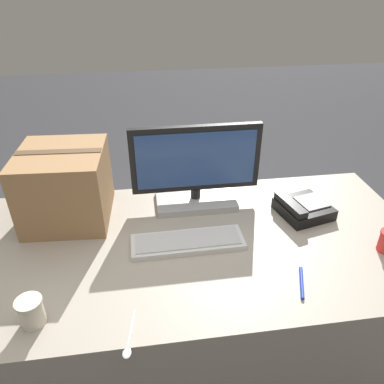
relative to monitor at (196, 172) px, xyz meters
The scene contains 9 objects.
ground_plane 0.96m from the monitor, 94.47° to the right, with size 12.00×12.00×0.00m, color #38383D.
office_desk 0.61m from the monitor, 94.47° to the right, with size 1.80×0.90×0.76m.
monitor is the anchor object (origin of this frame).
keyboard 0.34m from the monitor, 104.40° to the right, with size 0.44×0.15×0.03m.
desk_phone 0.50m from the monitor, 19.13° to the right, with size 0.24×0.24×0.08m.
paper_cup_left 0.85m from the monitor, 134.79° to the right, with size 0.08×0.08×0.09m.
spoon 0.79m from the monitor, 113.22° to the right, with size 0.04×0.17×0.00m.
cardboard_box 0.56m from the monitor, behind, with size 0.36×0.37×0.31m.
pen_marker 0.65m from the monitor, 63.00° to the right, with size 0.06×0.14×0.01m.
Camera 1 is at (-0.20, -1.15, 1.71)m, focal length 35.00 mm.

